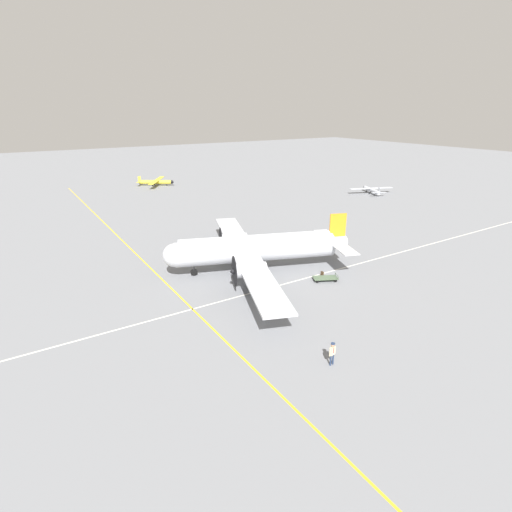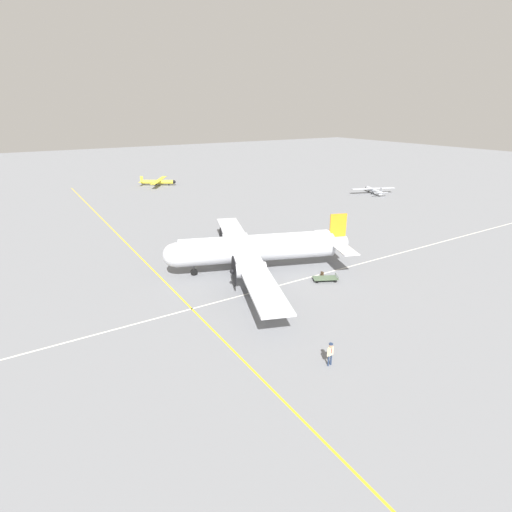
{
  "view_description": "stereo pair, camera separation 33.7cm",
  "coord_description": "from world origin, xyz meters",
  "px_view_note": "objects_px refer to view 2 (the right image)",
  "views": [
    {
      "loc": [
        32.54,
        -20.6,
        15.87
      ],
      "look_at": [
        0.0,
        0.0,
        1.61
      ],
      "focal_mm": 28.0,
      "sensor_mm": 36.0,
      "label": 1
    },
    {
      "loc": [
        32.72,
        -20.32,
        15.87
      ],
      "look_at": [
        0.0,
        0.0,
        1.61
      ],
      "focal_mm": 28.0,
      "sensor_mm": 36.0,
      "label": 2
    }
  ],
  "objects_px": {
    "light_aircraft_distant": "(373,190)",
    "airliner_main": "(252,248)",
    "crew_foreground": "(330,352)",
    "baggage_cart": "(325,278)",
    "suitcase_near_door": "(322,274)",
    "light_aircraft_taxiing": "(158,182)"
  },
  "relations": [
    {
      "from": "light_aircraft_distant",
      "to": "light_aircraft_taxiing",
      "type": "height_order",
      "value": "light_aircraft_taxiing"
    },
    {
      "from": "crew_foreground",
      "to": "baggage_cart",
      "type": "xyz_separation_m",
      "value": [
        -10.62,
        8.9,
        -0.75
      ]
    },
    {
      "from": "airliner_main",
      "to": "suitcase_near_door",
      "type": "height_order",
      "value": "airliner_main"
    },
    {
      "from": "light_aircraft_distant",
      "to": "airliner_main",
      "type": "bearing_deg",
      "value": 138.77
    },
    {
      "from": "light_aircraft_distant",
      "to": "crew_foreground",
      "type": "bearing_deg",
      "value": 151.21
    },
    {
      "from": "airliner_main",
      "to": "light_aircraft_taxiing",
      "type": "distance_m",
      "value": 53.49
    },
    {
      "from": "suitcase_near_door",
      "to": "light_aircraft_taxiing",
      "type": "distance_m",
      "value": 57.94
    },
    {
      "from": "suitcase_near_door",
      "to": "light_aircraft_distant",
      "type": "relative_size",
      "value": 0.06
    },
    {
      "from": "airliner_main",
      "to": "baggage_cart",
      "type": "relative_size",
      "value": 10.01
    },
    {
      "from": "airliner_main",
      "to": "suitcase_near_door",
      "type": "xyz_separation_m",
      "value": [
        5.01,
        5.17,
        -2.21
      ]
    },
    {
      "from": "crew_foreground",
      "to": "light_aircraft_distant",
      "type": "relative_size",
      "value": 0.19
    },
    {
      "from": "light_aircraft_taxiing",
      "to": "crew_foreground",
      "type": "bearing_deg",
      "value": -67.09
    },
    {
      "from": "airliner_main",
      "to": "light_aircraft_distant",
      "type": "bearing_deg",
      "value": -132.36
    },
    {
      "from": "crew_foreground",
      "to": "suitcase_near_door",
      "type": "xyz_separation_m",
      "value": [
        -11.59,
        9.34,
        -0.78
      ]
    },
    {
      "from": "airliner_main",
      "to": "baggage_cart",
      "type": "height_order",
      "value": "airliner_main"
    },
    {
      "from": "crew_foreground",
      "to": "light_aircraft_taxiing",
      "type": "distance_m",
      "value": 70.53
    },
    {
      "from": "light_aircraft_taxiing",
      "to": "airliner_main",
      "type": "bearing_deg",
      "value": -65.78
    },
    {
      "from": "crew_foreground",
      "to": "light_aircraft_taxiing",
      "type": "relative_size",
      "value": 0.18
    },
    {
      "from": "airliner_main",
      "to": "crew_foreground",
      "type": "xyz_separation_m",
      "value": [
        16.6,
        -4.17,
        -1.43
      ]
    },
    {
      "from": "crew_foreground",
      "to": "light_aircraft_distant",
      "type": "distance_m",
      "value": 59.28
    },
    {
      "from": "baggage_cart",
      "to": "light_aircraft_taxiing",
      "type": "height_order",
      "value": "light_aircraft_taxiing"
    },
    {
      "from": "crew_foreground",
      "to": "suitcase_near_door",
      "type": "bearing_deg",
      "value": -132.83
    }
  ]
}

